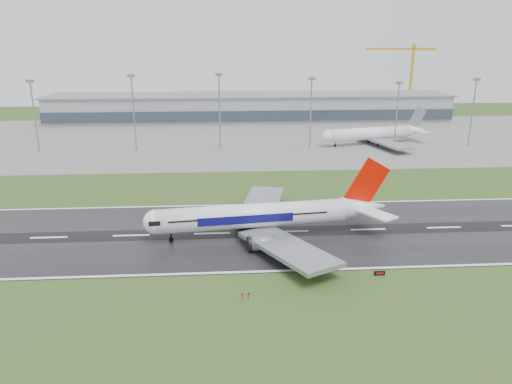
{
  "coord_description": "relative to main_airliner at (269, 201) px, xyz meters",
  "views": [
    {
      "loc": [
        -16.4,
        -112.5,
        45.96
      ],
      "look_at": [
        -8.06,
        12.0,
        7.0
      ],
      "focal_mm": 33.7,
      "sensor_mm": 36.0,
      "label": 1
    }
  ],
  "objects": [
    {
      "name": "floodmast_3",
      "position": [
        28.07,
        101.83,
        6.03
      ],
      "size": [
        0.64,
        0.64,
        30.15
      ],
      "primitive_type": "cylinder",
      "color": "gray",
      "rests_on": "ground"
    },
    {
      "name": "runway",
      "position": [
        5.76,
        1.83,
        -9.0
      ],
      "size": [
        400.0,
        45.0,
        0.1
      ],
      "primitive_type": "cube",
      "color": "black",
      "rests_on": "ground"
    },
    {
      "name": "ground",
      "position": [
        5.76,
        1.83,
        -9.05
      ],
      "size": [
        520.0,
        520.0,
        0.0
      ],
      "primitive_type": "plane",
      "color": "#2B4619",
      "rests_on": "ground"
    },
    {
      "name": "floodmast_0",
      "position": [
        -91.88,
        101.83,
        5.86
      ],
      "size": [
        0.64,
        0.64,
        29.81
      ],
      "primitive_type": "cylinder",
      "color": "gray",
      "rests_on": "ground"
    },
    {
      "name": "floodmast_4",
      "position": [
        67.32,
        101.83,
        5.1
      ],
      "size": [
        0.64,
        0.64,
        28.29
      ],
      "primitive_type": "cylinder",
      "color": "gray",
      "rests_on": "ground"
    },
    {
      "name": "terminal",
      "position": [
        5.76,
        186.83,
        -1.55
      ],
      "size": [
        240.0,
        36.0,
        15.0
      ],
      "primitive_type": "cube",
      "color": "gray",
      "rests_on": "ground"
    },
    {
      "name": "tower_crane",
      "position": [
        111.49,
        201.83,
        13.36
      ],
      "size": [
        45.52,
        4.31,
        44.82
      ],
      "primitive_type": null,
      "rotation": [
        0.0,
        0.0,
        -0.04
      ],
      "color": "gold",
      "rests_on": "ground"
    },
    {
      "name": "parked_airliner",
      "position": [
        59.2,
        108.41,
        -0.85
      ],
      "size": [
        66.52,
        63.77,
        16.24
      ],
      "primitive_type": null,
      "rotation": [
        0.0,
        0.0,
        0.25
      ],
      "color": "white",
      "rests_on": "apron"
    },
    {
      "name": "floodmast_1",
      "position": [
        -49.71,
        101.83,
        6.85
      ],
      "size": [
        0.64,
        0.64,
        31.8
      ],
      "primitive_type": "cylinder",
      "color": "gray",
      "rests_on": "ground"
    },
    {
      "name": "main_airliner",
      "position": [
        0.0,
        0.0,
        0.0
      ],
      "size": [
        66.96,
        64.43,
        17.9
      ],
      "primitive_type": null,
      "rotation": [
        0.0,
        0.0,
        0.12
      ],
      "color": "white",
      "rests_on": "runway"
    },
    {
      "name": "floodmast_2",
      "position": [
        -12.48,
        101.83,
        7.06
      ],
      "size": [
        0.64,
        0.64,
        32.22
      ],
      "primitive_type": "cylinder",
      "color": "gray",
      "rests_on": "ground"
    },
    {
      "name": "apron",
      "position": [
        5.76,
        126.83,
        -9.01
      ],
      "size": [
        400.0,
        130.0,
        0.08
      ],
      "primitive_type": "cube",
      "color": "slate",
      "rests_on": "ground"
    },
    {
      "name": "floodmast_5",
      "position": [
        102.55,
        101.83,
        5.71
      ],
      "size": [
        0.64,
        0.64,
        29.52
      ],
      "primitive_type": "cylinder",
      "color": "gray",
      "rests_on": "ground"
    },
    {
      "name": "runway_sign",
      "position": [
        20.73,
        -23.27,
        -8.53
      ],
      "size": [
        2.31,
        0.46,
        1.04
      ],
      "primitive_type": null,
      "rotation": [
        0.0,
        0.0,
        0.09
      ],
      "color": "black",
      "rests_on": "ground"
    }
  ]
}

